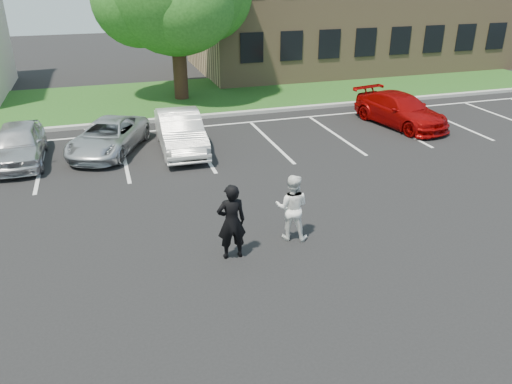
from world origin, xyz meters
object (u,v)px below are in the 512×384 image
car_silver_west (19,144)px  car_red_compact (400,110)px  man_black_suit (231,222)px  car_silver_minivan (108,137)px  man_white_shirt (292,207)px  office_building (362,0)px  car_white_sedan (180,132)px

car_silver_west → car_red_compact: (15.00, -0.13, -0.01)m
man_black_suit → car_silver_minivan: bearing=-72.6°
car_silver_minivan → car_red_compact: car_red_compact is taller
man_white_shirt → car_silver_west: man_white_shirt is taller
man_black_suit → office_building: bearing=-123.0°
car_silver_west → car_silver_minivan: car_silver_west is taller
car_silver_west → car_red_compact: size_ratio=0.87×
car_white_sedan → man_white_shirt: bearing=-76.8°
office_building → car_red_compact: (-5.23, -13.63, -3.49)m
car_silver_minivan → car_white_sedan: 2.63m
car_silver_minivan → car_red_compact: 12.03m
car_white_sedan → car_red_compact: car_white_sedan is taller
office_building → car_silver_west: bearing=-146.3°
man_black_suit → car_silver_west: 9.85m
office_building → car_white_sedan: 20.54m
car_silver_minivan → car_silver_west: bearing=-152.6°
man_black_suit → car_red_compact: size_ratio=0.41×
car_silver_minivan → car_white_sedan: car_white_sedan is taller
man_black_suit → car_red_compact: (9.60, 8.10, -0.27)m
man_black_suit → car_silver_minivan: 8.74m
car_white_sedan → car_red_compact: 9.47m
office_building → car_silver_minivan: office_building is taller
car_red_compact → man_white_shirt: bearing=-147.5°
car_white_sedan → man_black_suit: bearing=-89.4°
car_silver_west → car_silver_minivan: bearing=2.6°
man_white_shirt → man_black_suit: bearing=41.0°
man_white_shirt → car_white_sedan: bearing=-51.6°
office_building → car_silver_minivan: size_ratio=5.28×
man_black_suit → man_white_shirt: man_black_suit is taller
man_black_suit → man_white_shirt: 1.71m
office_building → man_white_shirt: (-13.17, -21.31, -3.30)m
office_building → car_red_compact: size_ratio=4.89×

